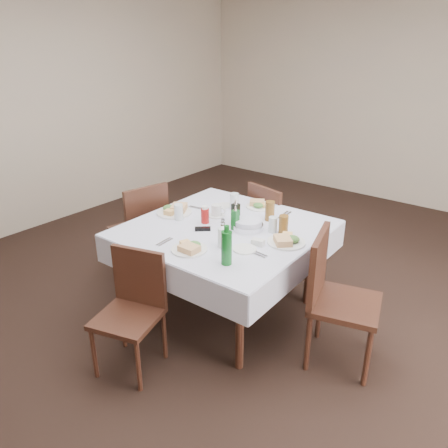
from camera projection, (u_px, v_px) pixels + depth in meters
name	position (u px, v px, depth m)	size (l,w,h in m)	color
ground_plane	(240.00, 306.00, 3.77)	(7.00, 7.00, 0.00)	black
room_shell	(243.00, 103.00, 3.10)	(6.04, 7.04, 2.80)	#BCAE9A
dining_table	(225.00, 236.00, 3.46)	(1.45, 1.45, 0.76)	black
chair_north	(271.00, 222.00, 4.20)	(0.49, 0.49, 0.88)	black
chair_south	(133.00, 303.00, 2.96)	(0.50, 0.50, 0.84)	black
chair_east	(333.00, 291.00, 2.97)	(0.56, 0.56, 0.96)	black
chair_west	(142.00, 225.00, 4.07)	(0.52, 0.52, 0.93)	black
meal_north	(259.00, 205.00, 3.83)	(0.24, 0.24, 0.05)	white
meal_south	(190.00, 248.00, 3.05)	(0.25, 0.25, 0.06)	white
meal_east	(286.00, 240.00, 3.15)	(0.28, 0.28, 0.06)	white
meal_west	(174.00, 210.00, 3.70)	(0.30, 0.30, 0.06)	white
side_plate_a	(224.00, 205.00, 3.86)	(0.14, 0.14, 0.01)	white
side_plate_b	(245.00, 249.00, 3.06)	(0.17, 0.17, 0.01)	white
water_n	(234.00, 201.00, 3.77)	(0.08, 0.08, 0.14)	silver
water_s	(223.00, 238.00, 3.09)	(0.08, 0.08, 0.14)	silver
water_e	(273.00, 225.00, 3.33)	(0.07, 0.07, 0.12)	silver
water_w	(179.00, 212.00, 3.55)	(0.07, 0.07, 0.13)	silver
iced_tea_a	(270.00, 211.00, 3.54)	(0.08, 0.08, 0.16)	brown
iced_tea_b	(283.00, 225.00, 3.29)	(0.07, 0.07, 0.15)	brown
bread_basket	(248.00, 225.00, 3.39)	(0.24, 0.24, 0.08)	silver
oil_cruet_dark	(236.00, 213.00, 3.45)	(0.05, 0.05, 0.22)	black
oil_cruet_green	(235.00, 219.00, 3.36)	(0.05, 0.05, 0.20)	#125D1E
ketchup_bottle	(205.00, 215.00, 3.49)	(0.07, 0.07, 0.14)	#A51614
salt_shaker	(223.00, 223.00, 3.42)	(0.03, 0.03, 0.07)	white
pepper_shaker	(223.00, 227.00, 3.35)	(0.03, 0.03, 0.08)	#3B301C
coffee_mug	(217.00, 211.00, 3.63)	(0.15, 0.14, 0.10)	white
sunglasses	(203.00, 229.00, 3.37)	(0.12, 0.11, 0.03)	black
green_bottle	(227.00, 247.00, 2.83)	(0.07, 0.07, 0.27)	#125D1E
sugar_caddy	(258.00, 242.00, 3.13)	(0.10, 0.07, 0.05)	white
cutlery_n	(285.00, 215.00, 3.65)	(0.07, 0.20, 0.01)	silver
cutlery_s	(165.00, 242.00, 3.18)	(0.05, 0.16, 0.01)	silver
cutlery_e	(257.00, 253.00, 3.01)	(0.17, 0.06, 0.01)	silver
cutlery_w	(197.00, 208.00, 3.81)	(0.16, 0.06, 0.01)	silver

